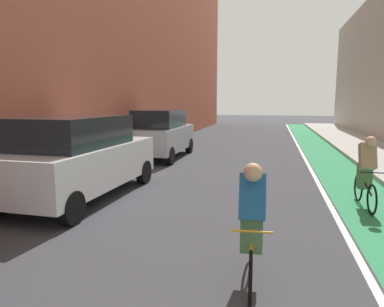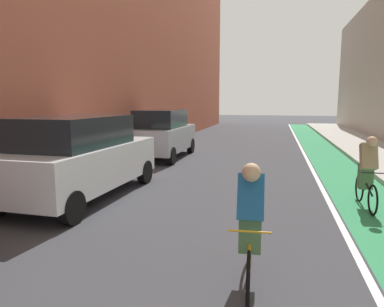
# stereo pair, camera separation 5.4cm
# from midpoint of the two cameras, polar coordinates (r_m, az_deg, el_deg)

# --- Properties ---
(ground_plane) EXTENTS (91.75, 91.75, 0.00)m
(ground_plane) POSITION_cam_midpoint_polar(r_m,az_deg,el_deg) (14.57, 8.12, -0.86)
(ground_plane) COLOR #38383D
(bike_lane_paint) EXTENTS (1.60, 41.70, 0.00)m
(bike_lane_paint) POSITION_cam_midpoint_polar(r_m,az_deg,el_deg) (16.63, 20.79, -0.17)
(bike_lane_paint) COLOR #2D8451
(bike_lane_paint) RESTS_ON ground
(lane_divider_stripe) EXTENTS (0.12, 41.70, 0.00)m
(lane_divider_stripe) POSITION_cam_midpoint_polar(r_m,az_deg,el_deg) (16.54, 17.70, -0.07)
(lane_divider_stripe) COLOR white
(lane_divider_stripe) RESTS_ON ground
(sidewalk_right) EXTENTS (2.82, 41.70, 0.14)m
(sidewalk_right) POSITION_cam_midpoint_polar(r_m,az_deg,el_deg) (17.05, 28.17, -0.19)
(sidewalk_right) COLOR #A8A59E
(sidewalk_right) RESTS_ON ground
(building_facade_left) EXTENTS (4.15, 41.70, 12.68)m
(building_facade_left) POSITION_cam_midpoint_polar(r_m,az_deg,el_deg) (18.33, -11.43, 20.90)
(building_facade_left) COLOR #9E4C38
(building_facade_left) RESTS_ON ground
(parked_suv_white) EXTENTS (2.12, 4.71, 1.98)m
(parked_suv_white) POSITION_cam_midpoint_polar(r_m,az_deg,el_deg) (8.87, -17.43, -0.46)
(parked_suv_white) COLOR silver
(parked_suv_white) RESTS_ON ground
(parked_suv_silver) EXTENTS (1.86, 4.23, 1.98)m
(parked_suv_silver) POSITION_cam_midpoint_polar(r_m,az_deg,el_deg) (14.63, -4.67, 3.25)
(parked_suv_silver) COLOR #9EA0A8
(parked_suv_silver) RESTS_ON ground
(cyclist_mid) EXTENTS (0.48, 1.73, 1.62)m
(cyclist_mid) POSITION_cam_midpoint_polar(r_m,az_deg,el_deg) (4.54, 9.69, -10.70)
(cyclist_mid) COLOR black
(cyclist_mid) RESTS_ON ground
(cyclist_trailing) EXTENTS (0.48, 1.69, 1.60)m
(cyclist_trailing) POSITION_cam_midpoint_polar(r_m,az_deg,el_deg) (8.62, 26.51, -2.38)
(cyclist_trailing) COLOR black
(cyclist_trailing) RESTS_ON ground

